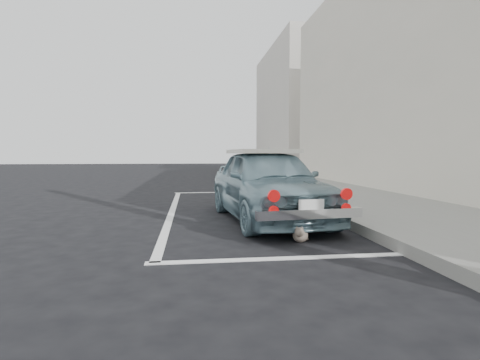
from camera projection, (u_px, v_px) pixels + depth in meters
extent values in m
plane|color=black|center=(236.00, 249.00, 4.45)|extent=(80.00, 80.00, 0.00)
cube|color=slate|center=(396.00, 211.00, 6.84)|extent=(2.80, 40.00, 0.15)
cube|color=silver|center=(478.00, 55.00, 8.98)|extent=(3.50, 18.00, 7.00)
cube|color=black|center=(410.00, 142.00, 8.91)|extent=(0.10, 16.00, 2.40)
cube|color=red|center=(388.00, 22.00, 9.87)|extent=(0.10, 2.00, 1.60)
cube|color=orange|center=(350.00, 48.00, 12.25)|extent=(0.10, 2.00, 1.60)
cube|color=#164AB7|center=(324.00, 65.00, 14.62)|extent=(0.10, 2.00, 1.60)
cube|color=beige|center=(295.00, 110.00, 24.77)|extent=(3.50, 10.00, 8.00)
cube|color=silver|center=(287.00, 258.00, 4.02)|extent=(3.00, 0.12, 0.01)
cube|color=silver|center=(227.00, 192.00, 10.95)|extent=(3.00, 0.12, 0.01)
cube|color=silver|center=(172.00, 211.00, 7.31)|extent=(0.12, 7.00, 0.01)
imported|color=#7697A4|center=(268.00, 184.00, 6.37)|extent=(1.82, 3.77, 1.24)
cube|color=white|center=(262.00, 151.00, 6.68)|extent=(1.16, 1.48, 0.07)
cube|color=silver|center=(310.00, 214.00, 4.67)|extent=(1.40, 0.26, 0.12)
cube|color=white|center=(311.00, 206.00, 4.61)|extent=(0.33, 0.05, 0.17)
cylinder|color=red|center=(274.00, 196.00, 4.51)|extent=(0.15, 0.05, 0.15)
cylinder|color=red|center=(347.00, 194.00, 4.73)|extent=(0.15, 0.05, 0.15)
cylinder|color=red|center=(274.00, 211.00, 4.52)|extent=(0.12, 0.05, 0.12)
cylinder|color=red|center=(346.00, 208.00, 4.74)|extent=(0.12, 0.05, 0.12)
ellipsoid|color=#64564C|center=(300.00, 234.00, 4.77)|extent=(0.30, 0.36, 0.18)
sphere|color=#64564C|center=(299.00, 232.00, 4.64)|extent=(0.12, 0.12, 0.12)
cone|color=#64564C|center=(297.00, 227.00, 4.64)|extent=(0.04, 0.04, 0.05)
cone|color=#64564C|center=(302.00, 227.00, 4.62)|extent=(0.04, 0.04, 0.05)
cylinder|color=#64564C|center=(305.00, 237.00, 4.91)|extent=(0.03, 0.20, 0.03)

